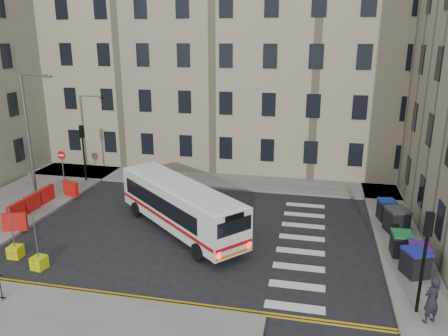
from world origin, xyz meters
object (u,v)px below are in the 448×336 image
at_px(wheelie_bin_b, 419,257).
at_px(wheelie_bin_d, 397,220).
at_px(streetlamp, 28,137).
at_px(bollard_yellow, 15,252).
at_px(pedestrian, 432,300).
at_px(wheelie_bin_e, 387,210).
at_px(bus, 180,204).
at_px(wheelie_bin_c, 401,244).
at_px(bollard_chevron, 39,263).
at_px(wheelie_bin_a, 415,262).

relative_size(wheelie_bin_b, wheelie_bin_d, 0.81).
distance_m(streetlamp, bollard_yellow, 8.60).
bearing_deg(streetlamp, pedestrian, -20.27).
bearing_deg(wheelie_bin_d, pedestrian, -107.46).
bearing_deg(wheelie_bin_d, wheelie_bin_e, 82.15).
bearing_deg(bus, pedestrian, -76.27).
bearing_deg(wheelie_bin_d, bollard_yellow, -177.48).
distance_m(wheelie_bin_c, bollard_chevron, 17.11).
height_order(wheelie_bin_c, bollard_yellow, wheelie_bin_c).
xyz_separation_m(bus, wheelie_bin_a, (11.65, -2.58, -0.77)).
distance_m(wheelie_bin_d, bollard_chevron, 18.21).
bearing_deg(bollard_yellow, pedestrian, -4.23).
bearing_deg(bus, bollard_chevron, 177.97).
height_order(wheelie_bin_a, pedestrian, pedestrian).
distance_m(bus, wheelie_bin_e, 11.87).
height_order(wheelie_bin_d, bollard_chevron, wheelie_bin_d).
height_order(wheelie_bin_a, wheelie_bin_d, wheelie_bin_d).
distance_m(wheelie_bin_d, pedestrian, 8.02).
relative_size(wheelie_bin_e, bollard_yellow, 2.03).
distance_m(streetlamp, bollard_chevron, 9.98).
bearing_deg(wheelie_bin_d, bollard_chevron, -173.47).
height_order(wheelie_bin_a, bollard_chevron, wheelie_bin_a).
xyz_separation_m(bus, bollard_chevron, (-5.10, -5.39, -1.23)).
bearing_deg(wheelie_bin_e, wheelie_bin_c, -99.16).
distance_m(wheelie_bin_d, bollard_yellow, 19.59).
distance_m(wheelie_bin_c, wheelie_bin_d, 2.71).
xyz_separation_m(wheelie_bin_b, wheelie_bin_e, (-0.64, 5.61, -0.01)).
distance_m(wheelie_bin_c, wheelie_bin_e, 4.35).
relative_size(wheelie_bin_d, wheelie_bin_e, 1.21).
bearing_deg(streetlamp, wheelie_bin_a, -11.87).
height_order(streetlamp, bollard_yellow, streetlamp).
bearing_deg(bus, bollard_yellow, 165.62).
bearing_deg(pedestrian, wheelie_bin_d, -121.27).
relative_size(pedestrian, bollard_yellow, 3.09).
bearing_deg(wheelie_bin_c, wheelie_bin_a, -83.14).
distance_m(streetlamp, wheelie_bin_b, 22.94).
xyz_separation_m(pedestrian, bollard_yellow, (-18.40, 1.36, -0.78)).
bearing_deg(streetlamp, wheelie_bin_c, -7.29).
bearing_deg(streetlamp, bollard_yellow, -62.50).
distance_m(wheelie_bin_a, bollard_chevron, 16.99).
height_order(wheelie_bin_b, bollard_chevron, wheelie_bin_b).
bearing_deg(streetlamp, wheelie_bin_b, -10.26).
xyz_separation_m(wheelie_bin_a, bollard_yellow, (-18.53, -2.10, -0.46)).
bearing_deg(wheelie_bin_a, wheelie_bin_d, 68.13).
relative_size(bus, wheelie_bin_c, 7.54).
height_order(streetlamp, wheelie_bin_d, streetlamp).
bearing_deg(wheelie_bin_a, wheelie_bin_c, 75.86).
height_order(streetlamp, wheelie_bin_e, streetlamp).
xyz_separation_m(streetlamp, wheelie_bin_e, (21.65, 1.57, -3.59)).
bearing_deg(bus, wheelie_bin_a, -61.10).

